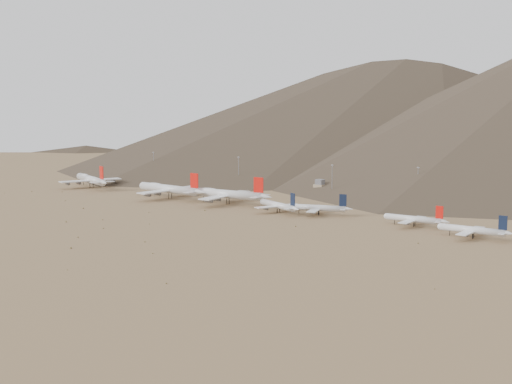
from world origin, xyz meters
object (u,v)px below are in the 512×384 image
Objects in this scene: narrowbody_a at (279,205)px; widebody_west at (91,179)px; widebody_centre at (169,189)px; widebody_east at (227,194)px; narrowbody_b at (319,208)px; control_tower at (320,188)px.

widebody_west is at bearing -161.69° from narrowbody_a.
widebody_centre is at bearing -161.02° from narrowbody_a.
widebody_centre is 106.98m from narrowbody_a.
widebody_centre is 1.01× the size of widebody_east.
narrowbody_a is (206.79, -9.35, -2.16)m from widebody_west.
widebody_west is 1.55× the size of narrowbody_b.
narrowbody_a is at bearing -15.48° from widebody_east.
widebody_east is (153.49, -0.49, 0.19)m from widebody_west.
narrowbody_a is at bearing 0.75° from widebody_centre.
narrowbody_a is at bearing 17.52° from widebody_west.
control_tower is at bearing 45.49° from widebody_west.
widebody_west is 233.78m from narrowbody_b.
control_tower is (-54.23, 85.88, 0.55)m from narrowbody_b.
narrowbody_a is (106.89, -3.56, -2.43)m from widebody_centre.
control_tower is at bearing 126.98° from narrowbody_a.
widebody_east is at bearing -106.91° from control_tower.
narrowbody_b is at bearing 19.94° from widebody_west.
widebody_west reaches higher than narrowbody_a.
widebody_centre is 133.98m from narrowbody_b.
widebody_east reaches higher than narrowbody_a.
widebody_centre is 6.03× the size of control_tower.
narrowbody_b is 3.57× the size of control_tower.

